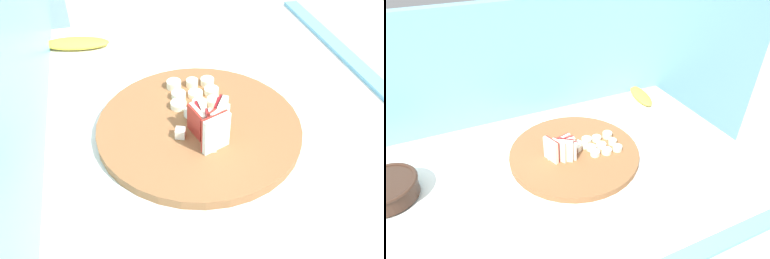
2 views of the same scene
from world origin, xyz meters
TOP-DOWN VIEW (x-y plane):
  - cutting_board at (0.12, 0.07)m, footprint 0.37×0.37m
  - apple_wedge_fan at (0.07, 0.06)m, footprint 0.09×0.07m
  - apple_dice_pile at (0.12, 0.08)m, footprint 0.09×0.07m
  - banana_slice_rows at (0.20, 0.06)m, footprint 0.10×0.10m
  - banana_peel at (0.48, 0.28)m, footprint 0.08×0.16m

SIDE VIEW (x-z plane):
  - cutting_board at x=0.12m, z-range 0.87..0.88m
  - banana_peel at x=0.48m, z-range 0.87..0.89m
  - banana_slice_rows at x=0.20m, z-range 0.88..0.90m
  - apple_dice_pile at x=0.12m, z-range 0.88..0.90m
  - apple_wedge_fan at x=0.07m, z-range 0.88..0.95m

